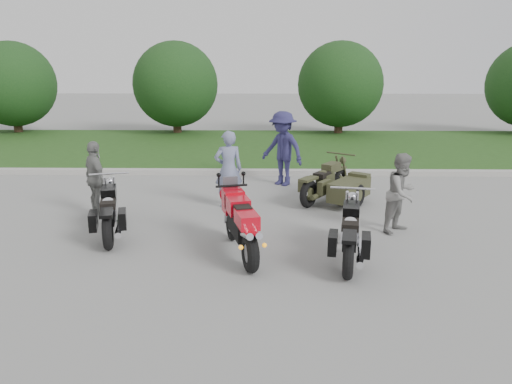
{
  "coord_description": "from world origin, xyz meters",
  "views": [
    {
      "loc": [
        0.81,
        -8.13,
        3.29
      ],
      "look_at": [
        0.65,
        1.1,
        0.8
      ],
      "focal_mm": 35.0,
      "sensor_mm": 36.0,
      "label": 1
    }
  ],
  "objects_px": {
    "cruiser_sidecar": "(338,187)",
    "person_back": "(96,178)",
    "person_denim": "(283,149)",
    "person_stripe": "(228,169)",
    "sportbike_red": "(241,223)",
    "cruiser_left": "(110,214)",
    "person_grey": "(402,193)",
    "cruiser_right": "(350,236)"
  },
  "relations": [
    {
      "from": "cruiser_left",
      "to": "cruiser_right",
      "type": "relative_size",
      "value": 0.98
    },
    {
      "from": "cruiser_left",
      "to": "person_denim",
      "type": "xyz_separation_m",
      "value": [
        3.39,
        4.04,
        0.53
      ]
    },
    {
      "from": "person_denim",
      "to": "person_stripe",
      "type": "bearing_deg",
      "value": -83.02
    },
    {
      "from": "cruiser_sidecar",
      "to": "person_grey",
      "type": "height_order",
      "value": "person_grey"
    },
    {
      "from": "sportbike_red",
      "to": "person_grey",
      "type": "distance_m",
      "value": 3.32
    },
    {
      "from": "person_grey",
      "to": "person_denim",
      "type": "height_order",
      "value": "person_denim"
    },
    {
      "from": "cruiser_left",
      "to": "cruiser_sidecar",
      "type": "height_order",
      "value": "cruiser_left"
    },
    {
      "from": "cruiser_left",
      "to": "person_back",
      "type": "relative_size",
      "value": 1.39
    },
    {
      "from": "cruiser_sidecar",
      "to": "person_denim",
      "type": "bearing_deg",
      "value": 159.72
    },
    {
      "from": "person_grey",
      "to": "person_stripe",
      "type": "bearing_deg",
      "value": 110.97
    },
    {
      "from": "person_grey",
      "to": "person_denim",
      "type": "distance_m",
      "value": 4.27
    },
    {
      "from": "cruiser_right",
      "to": "cruiser_sidecar",
      "type": "distance_m",
      "value": 3.43
    },
    {
      "from": "cruiser_right",
      "to": "person_grey",
      "type": "xyz_separation_m",
      "value": [
        1.22,
        1.5,
        0.33
      ]
    },
    {
      "from": "cruiser_sidecar",
      "to": "sportbike_red",
      "type": "bearing_deg",
      "value": -88.85
    },
    {
      "from": "person_stripe",
      "to": "person_denim",
      "type": "xyz_separation_m",
      "value": [
        1.28,
        2.04,
        0.11
      ]
    },
    {
      "from": "cruiser_left",
      "to": "cruiser_sidecar",
      "type": "bearing_deg",
      "value": 11.94
    },
    {
      "from": "cruiser_left",
      "to": "person_grey",
      "type": "bearing_deg",
      "value": -10.45
    },
    {
      "from": "cruiser_left",
      "to": "person_grey",
      "type": "relative_size",
      "value": 1.43
    },
    {
      "from": "sportbike_red",
      "to": "person_stripe",
      "type": "height_order",
      "value": "person_stripe"
    },
    {
      "from": "person_stripe",
      "to": "sportbike_red",
      "type": "bearing_deg",
      "value": 85.36
    },
    {
      "from": "sportbike_red",
      "to": "person_stripe",
      "type": "distance_m",
      "value": 2.97
    },
    {
      "from": "sportbike_red",
      "to": "person_grey",
      "type": "relative_size",
      "value": 1.35
    },
    {
      "from": "person_denim",
      "to": "cruiser_right",
      "type": "bearing_deg",
      "value": -40.45
    },
    {
      "from": "cruiser_sidecar",
      "to": "person_stripe",
      "type": "height_order",
      "value": "person_stripe"
    },
    {
      "from": "person_grey",
      "to": "cruiser_sidecar",
      "type": "bearing_deg",
      "value": 72.23
    },
    {
      "from": "sportbike_red",
      "to": "cruiser_left",
      "type": "distance_m",
      "value": 2.69
    },
    {
      "from": "sportbike_red",
      "to": "person_denim",
      "type": "height_order",
      "value": "person_denim"
    },
    {
      "from": "cruiser_right",
      "to": "person_stripe",
      "type": "xyz_separation_m",
      "value": [
        -2.24,
        3.13,
        0.42
      ]
    },
    {
      "from": "sportbike_red",
      "to": "cruiser_left",
      "type": "height_order",
      "value": "sportbike_red"
    },
    {
      "from": "cruiser_right",
      "to": "person_denim",
      "type": "bearing_deg",
      "value": 111.09
    },
    {
      "from": "person_back",
      "to": "cruiser_right",
      "type": "bearing_deg",
      "value": -154.93
    },
    {
      "from": "cruiser_left",
      "to": "sportbike_red",
      "type": "bearing_deg",
      "value": -34.51
    },
    {
      "from": "cruiser_sidecar",
      "to": "person_denim",
      "type": "height_order",
      "value": "person_denim"
    },
    {
      "from": "cruiser_sidecar",
      "to": "person_back",
      "type": "relative_size",
      "value": 1.28
    },
    {
      "from": "cruiser_sidecar",
      "to": "person_stripe",
      "type": "distance_m",
      "value": 2.58
    },
    {
      "from": "person_stripe",
      "to": "person_back",
      "type": "height_order",
      "value": "person_stripe"
    },
    {
      "from": "person_grey",
      "to": "sportbike_red",
      "type": "bearing_deg",
      "value": 159.29
    },
    {
      "from": "cruiser_left",
      "to": "person_denim",
      "type": "distance_m",
      "value": 5.31
    },
    {
      "from": "sportbike_red",
      "to": "cruiser_right",
      "type": "distance_m",
      "value": 1.84
    },
    {
      "from": "sportbike_red",
      "to": "cruiser_sidecar",
      "type": "relative_size",
      "value": 1.02
    },
    {
      "from": "sportbike_red",
      "to": "cruiser_right",
      "type": "height_order",
      "value": "sportbike_red"
    },
    {
      "from": "cruiser_right",
      "to": "person_back",
      "type": "height_order",
      "value": "person_back"
    }
  ]
}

